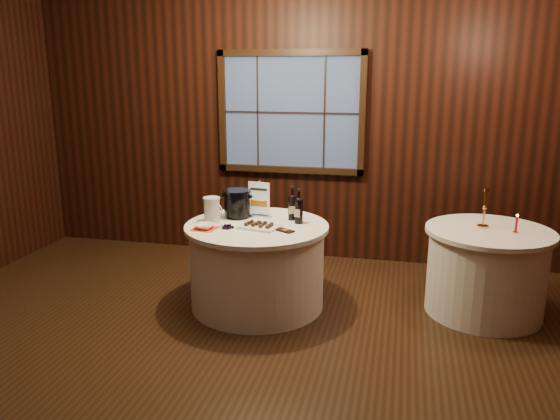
% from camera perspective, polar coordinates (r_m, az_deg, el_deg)
% --- Properties ---
extents(ground, '(6.00, 6.00, 0.00)m').
position_cam_1_polar(ground, '(4.26, -6.01, -15.20)').
color(ground, black).
rests_on(ground, ground).
extents(back_wall, '(6.00, 0.10, 3.00)m').
position_cam_1_polar(back_wall, '(6.13, 1.17, 9.19)').
color(back_wall, black).
rests_on(back_wall, ground).
extents(main_table, '(1.28, 1.28, 0.77)m').
position_cam_1_polar(main_table, '(4.96, -2.41, -5.78)').
color(main_table, white).
rests_on(main_table, ground).
extents(side_table, '(1.08, 1.08, 0.77)m').
position_cam_1_polar(side_table, '(5.15, 20.70, -5.99)').
color(side_table, white).
rests_on(side_table, ground).
extents(sign_stand, '(0.21, 0.13, 0.34)m').
position_cam_1_polar(sign_stand, '(5.08, -2.17, 0.58)').
color(sign_stand, silver).
rests_on(sign_stand, main_table).
extents(port_bottle_left, '(0.07, 0.08, 0.31)m').
position_cam_1_polar(port_bottle_left, '(4.96, 1.30, 0.48)').
color(port_bottle_left, black).
rests_on(port_bottle_left, main_table).
extents(port_bottle_right, '(0.07, 0.08, 0.31)m').
position_cam_1_polar(port_bottle_right, '(4.86, 1.98, 0.16)').
color(port_bottle_right, black).
rests_on(port_bottle_right, main_table).
extents(ice_bucket, '(0.26, 0.26, 0.26)m').
position_cam_1_polar(ice_bucket, '(5.06, -4.50, 0.73)').
color(ice_bucket, black).
rests_on(ice_bucket, main_table).
extents(chocolate_plate, '(0.38, 0.30, 0.05)m').
position_cam_1_polar(chocolate_plate, '(4.74, -2.20, -1.65)').
color(chocolate_plate, white).
rests_on(chocolate_plate, main_table).
extents(chocolate_box, '(0.18, 0.15, 0.01)m').
position_cam_1_polar(chocolate_box, '(4.64, 0.53, -2.17)').
color(chocolate_box, black).
rests_on(chocolate_box, main_table).
extents(grape_bunch, '(0.17, 0.10, 0.04)m').
position_cam_1_polar(grape_bunch, '(4.72, -5.52, -1.79)').
color(grape_bunch, black).
rests_on(grape_bunch, main_table).
extents(glass_pitcher, '(0.20, 0.16, 0.22)m').
position_cam_1_polar(glass_pitcher, '(4.95, -7.11, 0.07)').
color(glass_pitcher, silver).
rests_on(glass_pitcher, main_table).
extents(orange_napkin, '(0.21, 0.21, 0.00)m').
position_cam_1_polar(orange_napkin, '(4.76, -7.88, -1.94)').
color(orange_napkin, '#EA4213').
rests_on(orange_napkin, main_table).
extents(cracker_bowl, '(0.18, 0.18, 0.04)m').
position_cam_1_polar(cracker_bowl, '(4.75, -7.89, -1.69)').
color(cracker_bowl, white).
rests_on(cracker_bowl, orange_napkin).
extents(brass_candlestick, '(0.10, 0.10, 0.35)m').
position_cam_1_polar(brass_candlestick, '(5.05, 20.54, -0.33)').
color(brass_candlestick, gold).
rests_on(brass_candlestick, side_table).
extents(red_candle, '(0.04, 0.04, 0.16)m').
position_cam_1_polar(red_candle, '(4.98, 23.45, -1.51)').
color(red_candle, gold).
rests_on(red_candle, side_table).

